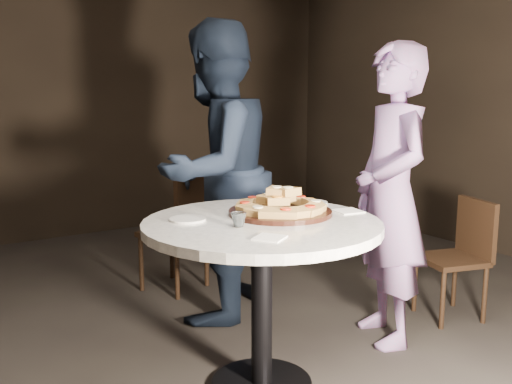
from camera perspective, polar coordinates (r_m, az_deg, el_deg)
floor at (r=3.11m, az=1.72°, el=-17.71°), size 7.00×7.00×0.00m
table at (r=2.72m, az=0.59°, el=-6.12°), size 1.37×1.37×0.85m
serving_board at (r=2.82m, az=2.44°, el=-2.03°), size 0.61×0.61×0.02m
focaccia_pile at (r=2.81m, az=2.41°, el=-1.16°), size 0.46×0.46×0.12m
plate_left at (r=2.71m, az=-6.84°, el=-2.71°), size 0.21×0.21×0.01m
plate_right at (r=3.10m, az=5.57°, el=-1.08°), size 0.19×0.19×0.01m
water_glass at (r=2.56m, az=-1.75°, el=-2.77°), size 0.08×0.08×0.07m
napkin_near at (r=2.36m, az=1.37°, el=-4.59°), size 0.16×0.16×0.01m
napkin_far at (r=2.92m, az=9.18°, el=-1.89°), size 0.15×0.15×0.01m
chair_far at (r=4.16m, az=-7.35°, el=-3.31°), size 0.53×0.54×0.85m
chair_right at (r=3.91m, az=19.89°, el=-5.46°), size 0.46×0.45×0.77m
diner_navy at (r=3.59m, az=-4.16°, el=1.90°), size 1.12×1.02×1.88m
diner_teal at (r=3.34m, az=13.30°, el=-0.33°), size 0.61×0.74×1.72m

